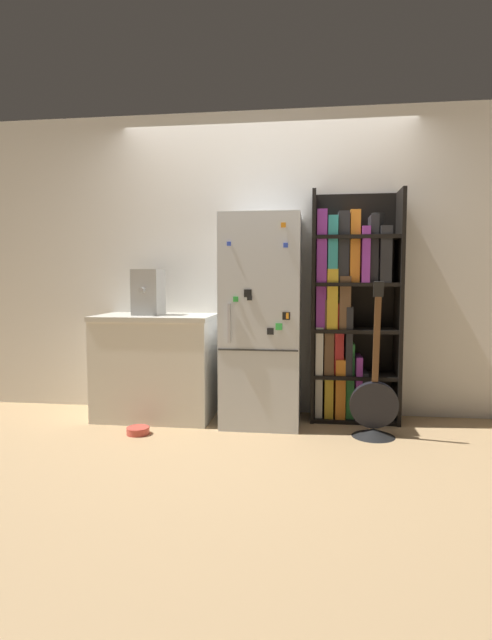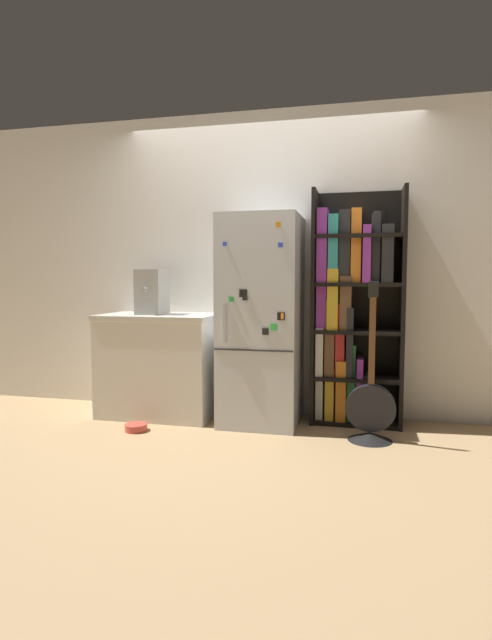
{
  "view_description": "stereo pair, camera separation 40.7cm",
  "coord_description": "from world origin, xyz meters",
  "px_view_note": "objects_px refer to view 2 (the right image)",
  "views": [
    {
      "loc": [
        0.4,
        -3.88,
        1.17
      ],
      "look_at": [
        -0.13,
        0.15,
        0.84
      ],
      "focal_mm": 28.0,
      "sensor_mm": 36.0,
      "label": 1
    },
    {
      "loc": [
        0.8,
        -3.81,
        1.17
      ],
      "look_at": [
        -0.13,
        0.15,
        0.84
      ],
      "focal_mm": 28.0,
      "sensor_mm": 36.0,
      "label": 2
    }
  ],
  "objects_px": {
    "guitar": "(370,418)",
    "pet_bowl": "(136,427)",
    "espresso_machine": "(152,292)",
    "refrigerator": "(262,320)",
    "bookshelf": "(350,311)"
  },
  "relations": [
    {
      "from": "guitar",
      "to": "pet_bowl",
      "type": "relative_size",
      "value": 6.6
    },
    {
      "from": "espresso_machine",
      "to": "refrigerator",
      "type": "bearing_deg",
      "value": -2.15
    },
    {
      "from": "pet_bowl",
      "to": "refrigerator",
      "type": "bearing_deg",
      "value": 27.53
    },
    {
      "from": "espresso_machine",
      "to": "guitar",
      "type": "height_order",
      "value": "espresso_machine"
    },
    {
      "from": "guitar",
      "to": "pet_bowl",
      "type": "bearing_deg",
      "value": -174.41
    },
    {
      "from": "refrigerator",
      "to": "bookshelf",
      "type": "bearing_deg",
      "value": 13.6
    },
    {
      "from": "bookshelf",
      "to": "pet_bowl",
      "type": "height_order",
      "value": "bookshelf"
    },
    {
      "from": "guitar",
      "to": "pet_bowl",
      "type": "distance_m",
      "value": 1.77
    },
    {
      "from": "espresso_machine",
      "to": "pet_bowl",
      "type": "relative_size",
      "value": 2.18
    },
    {
      "from": "bookshelf",
      "to": "pet_bowl",
      "type": "bearing_deg",
      "value": -158.23
    },
    {
      "from": "refrigerator",
      "to": "pet_bowl",
      "type": "relative_size",
      "value": 9.56
    },
    {
      "from": "refrigerator",
      "to": "bookshelf",
      "type": "xyz_separation_m",
      "value": [
        0.69,
        0.17,
        0.08
      ]
    },
    {
      "from": "bookshelf",
      "to": "guitar",
      "type": "relative_size",
      "value": 1.63
    },
    {
      "from": "espresso_machine",
      "to": "pet_bowl",
      "type": "distance_m",
      "value": 1.15
    },
    {
      "from": "refrigerator",
      "to": "espresso_machine",
      "type": "xyz_separation_m",
      "value": [
        -0.96,
        0.04,
        0.22
      ]
    }
  ]
}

